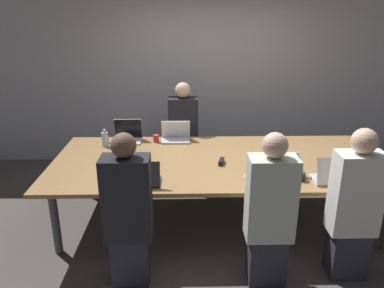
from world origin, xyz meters
The scene contains 19 objects.
ground_plane centered at (0.00, 0.00, 0.00)m, with size 24.00×24.00×0.00m, color #4C4742.
curtain_wall centered at (0.00, 1.89, 1.40)m, with size 12.00×0.06×2.80m.
conference_table centered at (0.00, 0.00, 0.69)m, with size 3.65×1.61×0.73m.
laptop_near_right centered at (1.02, -0.60, 0.81)m, with size 0.33×0.26×0.26m.
person_near_right centered at (1.08, -0.99, 0.68)m, with size 0.40×0.24×1.40m.
cup_near_right centered at (0.74, -0.54, 0.77)m, with size 0.09×0.09×0.08m.
bottle_near_right centered at (0.73, -0.41, 0.84)m, with size 0.07×0.07×0.24m.
laptop_near_left centered at (-0.78, -0.62, 0.81)m, with size 0.34×0.25×0.25m.
person_near_left centered at (-0.86, -1.04, 0.67)m, with size 0.40×0.24×1.39m.
laptop_near_midright centered at (0.38, -0.57, 0.80)m, with size 0.35×0.22×0.21m.
person_near_midright centered at (0.33, -1.07, 0.67)m, with size 0.40×0.24×1.39m.
cup_near_midright centered at (0.67, -0.51, 0.79)m, with size 0.08×0.08×0.10m.
laptop_far_midleft centered at (-0.49, 0.67, 0.81)m, with size 0.36×0.25×0.25m.
person_far_midleft centered at (-0.40, 1.08, 0.68)m, with size 0.40×0.24×1.39m.
cup_far_midleft centered at (-0.73, 0.60, 0.78)m, with size 0.07×0.07×0.09m.
laptop_far_left centered at (-1.09, 0.66, 0.81)m, with size 0.34×0.27×0.27m.
cup_far_left centered at (-1.36, 0.59, 0.77)m, with size 0.08×0.08×0.08m.
bottle_far_left centered at (-1.34, 0.46, 0.83)m, with size 0.08×0.08×0.21m.
stapler centered at (0.01, -0.11, 0.76)m, with size 0.08×0.16×0.05m.
Camera 1 is at (-0.37, -3.81, 2.29)m, focal length 35.00 mm.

